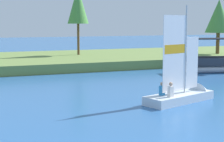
{
  "coord_description": "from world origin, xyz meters",
  "views": [
    {
      "loc": [
        -6.33,
        -7.17,
        4.35
      ],
      "look_at": [
        2.07,
        14.7,
        1.2
      ],
      "focal_mm": 58.45,
      "sensor_mm": 36.0,
      "label": 1
    }
  ],
  "objects_px": {
    "sailboat": "(188,93)",
    "shoreline_tree_right": "(219,16)",
    "pontoon_boat": "(214,64)",
    "shoreline_tree_midright": "(78,5)"
  },
  "relations": [
    {
      "from": "sailboat",
      "to": "shoreline_tree_right",
      "type": "bearing_deg",
      "value": 30.13
    },
    {
      "from": "sailboat",
      "to": "shoreline_tree_midright",
      "type": "bearing_deg",
      "value": 72.53
    },
    {
      "from": "shoreline_tree_midright",
      "to": "sailboat",
      "type": "distance_m",
      "value": 21.58
    },
    {
      "from": "sailboat",
      "to": "pontoon_boat",
      "type": "height_order",
      "value": "sailboat"
    },
    {
      "from": "sailboat",
      "to": "pontoon_boat",
      "type": "distance_m",
      "value": 12.74
    },
    {
      "from": "shoreline_tree_right",
      "to": "sailboat",
      "type": "distance_m",
      "value": 22.3
    },
    {
      "from": "sailboat",
      "to": "pontoon_boat",
      "type": "xyz_separation_m",
      "value": [
        8.65,
        9.35,
        0.26
      ]
    },
    {
      "from": "sailboat",
      "to": "pontoon_boat",
      "type": "relative_size",
      "value": 0.99
    },
    {
      "from": "pontoon_boat",
      "to": "sailboat",
      "type": "bearing_deg",
      "value": -118.4
    },
    {
      "from": "shoreline_tree_midright",
      "to": "pontoon_boat",
      "type": "xyz_separation_m",
      "value": [
        9.09,
        -11.46,
        -5.46
      ]
    }
  ]
}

